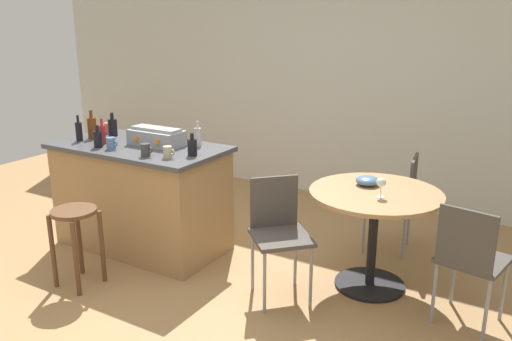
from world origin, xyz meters
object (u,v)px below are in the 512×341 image
at_px(cup_1, 134,135).
at_px(bottle_3, 192,147).
at_px(bottle_1, 92,127).
at_px(kitchen_island, 142,196).
at_px(wooden_stool, 76,229).
at_px(bottle_2, 98,139).
at_px(bottle_4, 102,134).
at_px(serving_bowl, 368,181).
at_px(dining_table, 374,215).
at_px(bottle_6, 113,127).
at_px(bottle_5, 79,131).
at_px(wine_glass, 381,183).
at_px(folding_chair_left, 278,228).
at_px(cup_2, 146,150).
at_px(folding_chair_near, 470,256).
at_px(folding_chair_far, 397,195).
at_px(cup_0, 168,152).
at_px(toolbox, 157,137).
at_px(cup_4, 111,143).
at_px(cup_3, 109,128).
at_px(bottle_0, 198,137).

bearing_deg(cup_1, bottle_3, -13.96).
bearing_deg(bottle_1, bottle_3, -1.87).
distance_m(kitchen_island, wooden_stool, 0.80).
bearing_deg(bottle_2, bottle_4, 118.57).
xyz_separation_m(cup_1, serving_bowl, (2.10, 0.28, -0.17)).
xyz_separation_m(dining_table, bottle_6, (-2.47, -0.17, 0.43)).
height_order(bottle_5, wine_glass, bottle_5).
distance_m(folding_chair_left, bottle_5, 2.08).
bearing_deg(cup_1, cup_2, -38.95).
bearing_deg(bottle_1, cup_2, -15.87).
distance_m(folding_chair_near, folding_chair_far, 1.20).
xyz_separation_m(dining_table, cup_0, (-1.51, -0.52, 0.40)).
bearing_deg(dining_table, toolbox, -172.58).
bearing_deg(dining_table, cup_0, -160.93).
xyz_separation_m(dining_table, bottle_4, (-2.31, -0.44, 0.44)).
distance_m(folding_chair_left, bottle_3, 0.97).
xyz_separation_m(kitchen_island, bottle_6, (-0.46, 0.16, 0.55)).
height_order(kitchen_island, bottle_6, bottle_6).
relative_size(cup_2, serving_bowl, 0.62).
bearing_deg(bottle_2, bottle_5, 165.58).
height_order(dining_table, cup_0, cup_0).
distance_m(bottle_5, cup_4, 0.48).
relative_size(bottle_1, cup_3, 2.10).
bearing_deg(toolbox, folding_chair_near, 0.77).
bearing_deg(bottle_3, cup_1, 166.04).
height_order(folding_chair_left, wine_glass, wine_glass).
bearing_deg(folding_chair_near, cup_3, 177.94).
bearing_deg(serving_bowl, cup_1, -172.46).
bearing_deg(bottle_5, cup_1, 39.31).
bearing_deg(bottle_0, serving_bowl, 8.07).
relative_size(folding_chair_near, cup_0, 8.02).
bearing_deg(cup_0, folding_chair_far, 40.38).
bearing_deg(cup_1, cup_4, -75.57).
bearing_deg(toolbox, folding_chair_left, -9.48).
height_order(folding_chair_left, bottle_5, bottle_5).
distance_m(bottle_0, cup_2, 0.51).
relative_size(bottle_4, cup_0, 2.08).
xyz_separation_m(dining_table, bottle_0, (-1.54, -0.09, 0.43)).
height_order(folding_chair_near, bottle_4, bottle_4).
xyz_separation_m(bottle_2, bottle_6, (-0.22, 0.39, 0.01)).
bearing_deg(bottle_6, bottle_3, -10.50).
xyz_separation_m(bottle_6, wine_glass, (2.54, 0.06, -0.15)).
distance_m(bottle_2, cup_0, 0.74).
xyz_separation_m(folding_chair_left, cup_3, (-2.05, 0.37, 0.46)).
height_order(folding_chair_far, cup_1, cup_1).
bearing_deg(toolbox, bottle_1, -173.05).
distance_m(bottle_1, cup_0, 1.07).
bearing_deg(bottle_4, bottle_0, 24.78).
xyz_separation_m(kitchen_island, folding_chair_far, (1.98, 1.06, 0.04)).
bearing_deg(kitchen_island, bottle_5, -165.56).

